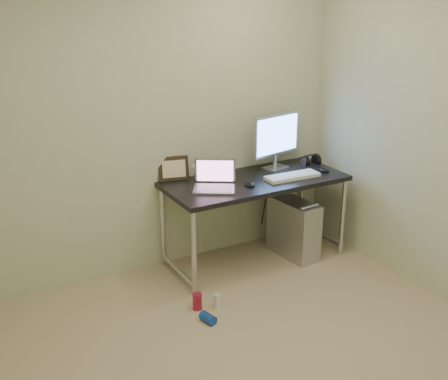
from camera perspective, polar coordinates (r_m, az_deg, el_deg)
floor at (r=3.64m, az=3.91°, el=-18.70°), size 3.50×3.50×0.00m
wall_back at (r=4.53m, az=-7.99°, el=6.65°), size 3.50×0.02×2.50m
desk at (r=4.76m, az=3.17°, el=0.19°), size 1.55×0.68×0.75m
tower_computer at (r=5.03m, az=7.08°, el=-3.88°), size 0.26×0.51×0.55m
cable_a at (r=5.24m, az=4.22°, el=-1.12°), size 0.01×0.16×0.69m
cable_b at (r=5.28m, az=5.15°, el=-1.22°), size 0.02×0.11×0.71m
can_red at (r=4.27m, az=-2.73°, el=-11.24°), size 0.07×0.07×0.13m
can_white at (r=4.28m, az=-0.66°, el=-11.22°), size 0.06×0.06×0.11m
can_blue at (r=4.13m, az=-1.64°, el=-12.87°), size 0.10×0.14×0.07m
laptop at (r=4.50m, az=-0.96°, el=0.83°), size 0.42×0.40×0.23m
monitor at (r=4.96m, az=5.35°, el=5.38°), size 0.52×0.19×0.49m
keyboard at (r=4.79m, az=6.95°, el=1.39°), size 0.48×0.17×0.03m
mouse_right at (r=5.00m, az=10.08°, el=2.11°), size 0.08×0.13×0.04m
mouse_left at (r=4.56m, az=2.64°, el=0.65°), size 0.08×0.12×0.04m
headphones at (r=5.19m, az=8.81°, el=2.96°), size 0.17×0.10×0.11m
picture_frame at (r=4.69m, az=-5.16°, el=2.19°), size 0.27×0.13×0.21m
webcam at (r=4.72m, az=-2.95°, el=2.20°), size 0.04×0.03×0.12m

